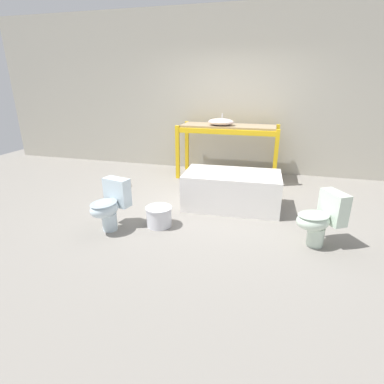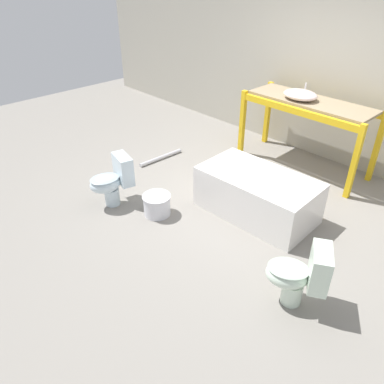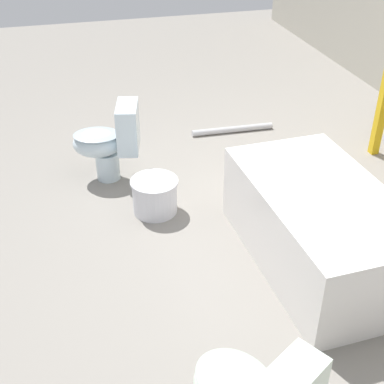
{
  "view_description": "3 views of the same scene",
  "coord_description": "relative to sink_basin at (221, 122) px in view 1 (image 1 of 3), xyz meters",
  "views": [
    {
      "loc": [
        0.87,
        -4.33,
        1.82
      ],
      "look_at": [
        -0.06,
        -0.88,
        0.5
      ],
      "focal_mm": 28.0,
      "sensor_mm": 36.0,
      "label": 1
    },
    {
      "loc": [
        2.58,
        -3.29,
        2.73
      ],
      "look_at": [
        0.03,
        -0.84,
        0.51
      ],
      "focal_mm": 35.0,
      "sensor_mm": 36.0,
      "label": 2
    },
    {
      "loc": [
        2.8,
        -1.54,
        2.29
      ],
      "look_at": [
        0.02,
        -0.8,
        0.46
      ],
      "focal_mm": 50.0,
      "sensor_mm": 36.0,
      "label": 3
    }
  ],
  "objects": [
    {
      "name": "bucket_white",
      "position": [
        -0.39,
        -2.33,
        -0.96
      ],
      "size": [
        0.35,
        0.35,
        0.27
      ],
      "color": "silver",
      "rests_on": "ground_plane"
    },
    {
      "name": "loose_pipe",
      "position": [
        -1.52,
        -1.34,
        -1.07
      ],
      "size": [
        0.09,
        0.8,
        0.06
      ],
      "color": "#B7B7BC",
      "rests_on": "ground_plane"
    },
    {
      "name": "toilet_far",
      "position": [
        1.59,
        -2.31,
        -0.76
      ],
      "size": [
        0.62,
        0.56,
        0.65
      ],
      "rotation": [
        0.0,
        0.0,
        -1.03
      ],
      "color": "silver",
      "rests_on": "ground_plane"
    },
    {
      "name": "shelving_rack",
      "position": [
        0.13,
        0.09,
        -0.23
      ],
      "size": [
        1.92,
        0.73,
        1.04
      ],
      "color": "yellow",
      "rests_on": "ground_plane"
    },
    {
      "name": "toilet_near",
      "position": [
        -0.96,
        -2.58,
        -0.76
      ],
      "size": [
        0.44,
        0.59,
        0.65
      ],
      "rotation": [
        0.0,
        0.0,
        -0.23
      ],
      "color": "silver",
      "rests_on": "ground_plane"
    },
    {
      "name": "bathtub_main",
      "position": [
        0.44,
        -1.43,
        -0.79
      ],
      "size": [
        1.45,
        0.83,
        0.54
      ],
      "rotation": [
        0.0,
        0.0,
        0.04
      ],
      "color": "white",
      "rests_on": "ground_plane"
    },
    {
      "name": "sink_basin",
      "position": [
        0.0,
        0.0,
        0.0
      ],
      "size": [
        0.49,
        0.39,
        0.21
      ],
      "color": "silver",
      "rests_on": "shelving_rack"
    },
    {
      "name": "warehouse_wall_rear",
      "position": [
        0.1,
        0.64,
        0.5
      ],
      "size": [
        10.8,
        0.08,
        3.2
      ],
      "color": "#B2AD9E",
      "rests_on": "ground_plane"
    },
    {
      "name": "ground_plane",
      "position": [
        0.1,
        -1.38,
        -1.1
      ],
      "size": [
        12.0,
        12.0,
        0.0
      ],
      "primitive_type": "plane",
      "color": "gray"
    }
  ]
}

